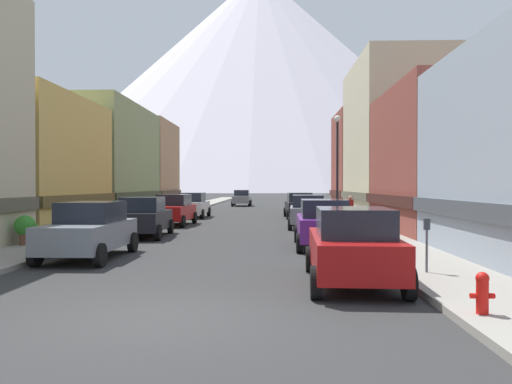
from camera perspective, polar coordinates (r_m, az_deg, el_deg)
name	(u,v)px	position (r m, az deg, el deg)	size (l,w,h in m)	color
ground_plane	(159,318)	(9.30, -10.64, -13.56)	(400.00, 400.00, 0.00)	#2F2F2F
sidewalk_left	(178,211)	(44.61, -8.65, -2.13)	(2.50, 100.00, 0.15)	gray
sidewalk_right	(324,212)	(44.06, 7.55, -2.16)	(2.50, 100.00, 0.15)	gray
storefront_left_2	(82,164)	(38.88, -18.73, 2.99)	(8.81, 12.11, 7.99)	#8C9966
storefront_left_3	(118,168)	(49.28, -15.06, 2.61)	(10.20, 8.77, 8.15)	tan
storefront_right_1	(462,164)	(26.56, 21.80, 2.93)	(7.24, 9.77, 6.94)	brown
storefront_right_2	(416,144)	(37.08, 17.27, 5.13)	(8.72, 11.24, 10.67)	beige
storefront_right_3	(378,164)	(46.65, 13.35, 3.03)	(7.62, 8.12, 8.68)	brown
car_left_0	(90,230)	(16.98, -17.95, -4.01)	(2.08, 4.41, 1.78)	slate
car_left_1	(144,217)	(23.40, -12.32, -2.70)	(2.23, 4.48, 1.78)	black
car_left_2	(173,210)	(29.95, -9.14, -1.94)	(2.22, 4.47, 1.78)	#9E1111
car_left_3	(193,205)	(36.90, -7.03, -1.44)	(2.10, 4.42, 1.78)	silver
car_right_0	(353,246)	(12.13, 10.67, -5.88)	(2.20, 4.46, 1.78)	#9E1111
car_right_1	(323,223)	(19.15, 7.45, -3.45)	(2.14, 4.44, 1.78)	#591E72
car_right_2	(308,211)	(27.89, 5.73, -2.14)	(2.23, 4.47, 1.78)	slate
car_right_3	(300,205)	(36.30, 4.86, -1.47)	(2.21, 4.47, 1.78)	black
car_driving_0	(242,198)	(57.45, -1.59, -0.66)	(2.06, 4.40, 1.78)	slate
fire_hydrant_near	(482,292)	(9.51, 23.78, -10.05)	(0.40, 0.22, 0.70)	red
parking_meter_near	(427,237)	(13.41, 18.39, -4.78)	(0.14, 0.10, 1.33)	#595960
potted_plant_0	(25,227)	(20.37, -24.22, -3.59)	(0.74, 0.74, 1.07)	brown
potted_plant_1	(380,221)	(25.12, 13.54, -3.19)	(0.46, 0.46, 0.85)	#4C4C51
potted_plant_2	(31,233)	(20.79, -23.67, -4.16)	(0.55, 0.55, 0.82)	brown
pedestrian_1	(350,211)	(29.20, 10.40, -2.08)	(0.36, 0.36, 1.57)	maroon
streetlamp_right	(337,154)	(27.69, 9.00, 4.23)	(0.36, 0.36, 5.86)	black
mountain_backdrop	(259,81)	(274.36, 0.38, 12.19)	(237.28, 237.28, 113.56)	silver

